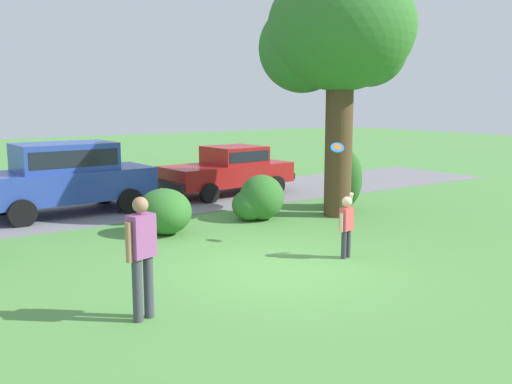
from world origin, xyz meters
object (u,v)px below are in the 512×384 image
(parked_sedan, at_px, (229,169))
(adult_onlooker, at_px, (142,251))
(parked_suv, at_px, (65,174))
(child_thrower, at_px, (346,222))
(oak_tree_large, at_px, (337,37))
(frisbee, at_px, (337,148))

(parked_sedan, distance_m, adult_onlooker, 10.68)
(parked_sedan, relative_size, adult_onlooker, 2.59)
(parked_sedan, height_order, adult_onlooker, adult_onlooker)
(parked_suv, relative_size, child_thrower, 3.70)
(oak_tree_large, bearing_deg, frisbee, -131.57)
(parked_sedan, xyz_separation_m, adult_onlooker, (-6.62, -8.39, 0.13))
(child_thrower, xyz_separation_m, frisbee, (0.58, 0.94, 1.34))
(oak_tree_large, xyz_separation_m, adult_onlooker, (-7.21, -4.02, -3.64))
(oak_tree_large, distance_m, adult_onlooker, 9.02)
(child_thrower, bearing_deg, oak_tree_large, 50.93)
(oak_tree_large, bearing_deg, child_thrower, -129.07)
(parked_sedan, bearing_deg, frisbee, -102.75)
(child_thrower, bearing_deg, adult_onlooker, -171.13)
(oak_tree_large, relative_size, adult_onlooker, 3.70)
(frisbee, bearing_deg, parked_suv, 120.27)
(oak_tree_large, bearing_deg, adult_onlooker, -150.83)
(child_thrower, bearing_deg, frisbee, 58.14)
(oak_tree_large, xyz_separation_m, parked_suv, (-5.88, 4.08, -3.54))
(oak_tree_large, relative_size, child_thrower, 5.00)
(frisbee, xyz_separation_m, adult_onlooker, (-5.09, -1.64, -1.08))
(parked_suv, bearing_deg, oak_tree_large, -34.74)
(parked_sedan, height_order, frisbee, frisbee)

